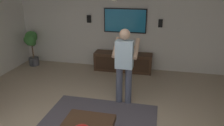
{
  "coord_description": "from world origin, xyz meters",
  "views": [
    {
      "loc": [
        -2.64,
        -1.01,
        2.47
      ],
      "look_at": [
        1.04,
        -0.19,
        1.09
      ],
      "focal_mm": 34.79,
      "sensor_mm": 36.0,
      "label": 1
    }
  ],
  "objects_px": {
    "tv": "(125,21)",
    "wall_speaker_right": "(89,19)",
    "wall_speaker_left": "(160,23)",
    "person_standing": "(124,62)",
    "potted_plant_tall": "(31,42)",
    "vase_round": "(134,50)",
    "media_console": "(123,62)"
  },
  "relations": [
    {
      "from": "vase_round",
      "to": "wall_speaker_left",
      "type": "relative_size",
      "value": 1.0
    },
    {
      "from": "wall_speaker_left",
      "to": "tv",
      "type": "bearing_deg",
      "value": 90.75
    },
    {
      "from": "person_standing",
      "to": "potted_plant_tall",
      "type": "xyz_separation_m",
      "value": [
        1.68,
        3.23,
        -0.17
      ]
    },
    {
      "from": "tv",
      "to": "vase_round",
      "type": "relative_size",
      "value": 5.67
    },
    {
      "from": "vase_round",
      "to": "wall_speaker_left",
      "type": "distance_m",
      "value": 1.05
    },
    {
      "from": "potted_plant_tall",
      "to": "tv",
      "type": "bearing_deg",
      "value": -82.61
    },
    {
      "from": "person_standing",
      "to": "potted_plant_tall",
      "type": "relative_size",
      "value": 1.51
    },
    {
      "from": "potted_plant_tall",
      "to": "wall_speaker_left",
      "type": "relative_size",
      "value": 4.94
    },
    {
      "from": "media_console",
      "to": "wall_speaker_right",
      "type": "xyz_separation_m",
      "value": [
        0.25,
        1.1,
        1.2
      ]
    },
    {
      "from": "wall_speaker_right",
      "to": "person_standing",
      "type": "bearing_deg",
      "value": -145.2
    },
    {
      "from": "person_standing",
      "to": "vase_round",
      "type": "xyz_separation_m",
      "value": [
        1.86,
        0.02,
        -0.27
      ]
    },
    {
      "from": "potted_plant_tall",
      "to": "wall_speaker_right",
      "type": "distance_m",
      "value": 1.97
    },
    {
      "from": "media_console",
      "to": "wall_speaker_left",
      "type": "bearing_deg",
      "value": 104.16
    },
    {
      "from": "vase_round",
      "to": "person_standing",
      "type": "bearing_deg",
      "value": -179.35
    },
    {
      "from": "media_console",
      "to": "wall_speaker_left",
      "type": "height_order",
      "value": "wall_speaker_left"
    },
    {
      "from": "tv",
      "to": "wall_speaker_right",
      "type": "distance_m",
      "value": 1.1
    },
    {
      "from": "vase_round",
      "to": "media_console",
      "type": "bearing_deg",
      "value": 98.34
    },
    {
      "from": "media_console",
      "to": "wall_speaker_right",
      "type": "relative_size",
      "value": 7.73
    },
    {
      "from": "media_console",
      "to": "wall_speaker_left",
      "type": "xyz_separation_m",
      "value": [
        0.25,
        -1.01,
        1.15
      ]
    },
    {
      "from": "tv",
      "to": "wall_speaker_left",
      "type": "relative_size",
      "value": 5.67
    },
    {
      "from": "tv",
      "to": "vase_round",
      "type": "height_order",
      "value": "tv"
    },
    {
      "from": "wall_speaker_left",
      "to": "wall_speaker_right",
      "type": "relative_size",
      "value": 1.0
    },
    {
      "from": "media_console",
      "to": "tv",
      "type": "height_order",
      "value": "tv"
    },
    {
      "from": "media_console",
      "to": "potted_plant_tall",
      "type": "xyz_separation_m",
      "value": [
        -0.13,
        2.89,
        0.48
      ]
    },
    {
      "from": "vase_round",
      "to": "potted_plant_tall",
      "type": "bearing_deg",
      "value": 93.22
    },
    {
      "from": "potted_plant_tall",
      "to": "person_standing",
      "type": "bearing_deg",
      "value": -117.5
    },
    {
      "from": "media_console",
      "to": "vase_round",
      "type": "relative_size",
      "value": 7.73
    },
    {
      "from": "tv",
      "to": "wall_speaker_right",
      "type": "height_order",
      "value": "tv"
    },
    {
      "from": "person_standing",
      "to": "wall_speaker_right",
      "type": "xyz_separation_m",
      "value": [
        2.07,
        1.44,
        0.54
      ]
    },
    {
      "from": "media_console",
      "to": "potted_plant_tall",
      "type": "relative_size",
      "value": 1.56
    },
    {
      "from": "person_standing",
      "to": "potted_plant_tall",
      "type": "distance_m",
      "value": 3.65
    },
    {
      "from": "tv",
      "to": "vase_round",
      "type": "distance_m",
      "value": 0.88
    }
  ]
}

